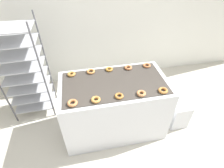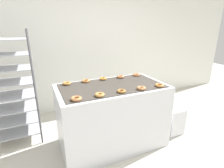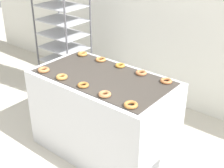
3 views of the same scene
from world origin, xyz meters
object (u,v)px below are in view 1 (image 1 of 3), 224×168
donut_near_right (141,93)px  donut_near_rightmost (163,90)px  donut_far_center (109,69)px  glaze_bin (178,114)px  donut_near_leftmost (72,103)px  donut_near_left (96,100)px  donut_far_left (91,71)px  donut_far_right (128,68)px  baking_rack_cart (24,71)px  donut_near_center (119,96)px  donut_far_leftmost (71,74)px  donut_far_rightmost (147,65)px  fryer_machine (114,106)px

donut_near_right → donut_near_rightmost: (0.29, -0.00, -0.00)m
donut_far_center → glaze_bin: bearing=-23.4°
donut_near_leftmost → donut_far_center: bearing=47.4°
donut_near_left → donut_far_left: bearing=89.7°
glaze_bin → donut_far_right: bearing=150.2°
baking_rack_cart → donut_near_rightmost: bearing=-27.3°
glaze_bin → donut_far_right: 1.14m
donut_far_right → donut_near_center: bearing=-115.9°
donut_near_rightmost → donut_far_left: (-0.85, 0.60, -0.00)m
donut_near_leftmost → donut_near_left: same height
baking_rack_cart → donut_near_rightmost: (1.86, -0.96, 0.09)m
donut_near_center → donut_far_leftmost: (-0.56, 0.57, 0.00)m
donut_near_rightmost → donut_far_center: 0.84m
donut_near_center → donut_near_rightmost: (0.57, -0.01, 0.00)m
donut_far_center → donut_near_rightmost: bearing=-46.1°
glaze_bin → donut_far_leftmost: 1.81m
donut_far_left → donut_near_rightmost: bearing=-35.1°
donut_near_leftmost → donut_far_right: 1.02m
donut_near_left → donut_far_left: (0.00, 0.59, -0.00)m
donut_far_left → donut_far_leftmost: bearing=-177.6°
donut_near_rightmost → donut_near_center: bearing=178.7°
donut_near_left → donut_far_left: donut_near_left is taller
donut_far_right → donut_far_center: bearing=176.7°
donut_near_left → donut_far_right: (0.56, 0.58, -0.00)m
donut_far_left → donut_far_rightmost: (0.85, -0.01, -0.00)m
donut_near_left → glaze_bin: bearing=6.2°
donut_near_left → donut_far_leftmost: bearing=115.1°
donut_near_right → donut_near_rightmost: bearing=-0.1°
donut_near_leftmost → donut_far_left: 0.66m
donut_near_rightmost → fryer_machine: bearing=152.3°
glaze_bin → donut_near_left: donut_near_left is taller
donut_near_right → donut_near_left: bearing=179.6°
donut_near_right → donut_far_right: (-0.00, 0.59, -0.00)m
glaze_bin → donut_near_left: bearing=-173.8°
baking_rack_cart → donut_far_left: 1.07m
donut_far_rightmost → donut_far_right: bearing=-179.6°
fryer_machine → donut_near_left: bearing=-134.4°
donut_near_left → donut_near_center: bearing=1.7°
fryer_machine → glaze_bin: fryer_machine is taller
glaze_bin → donut_near_rightmost: bearing=-162.6°
donut_far_left → donut_far_right: (0.56, -0.01, 0.00)m
glaze_bin → donut_near_right: (-0.76, -0.15, 0.73)m
donut_near_center → donut_far_leftmost: bearing=134.1°
glaze_bin → donut_near_leftmost: bearing=-174.8°
glaze_bin → donut_near_center: bearing=-172.6°
donut_near_leftmost → donut_near_center: (0.56, 0.01, -0.00)m
donut_far_leftmost → donut_far_rightmost: size_ratio=0.99×
donut_far_rightmost → fryer_machine: bearing=-152.9°
donut_far_right → donut_far_rightmost: bearing=0.4°
glaze_bin → donut_near_leftmost: (-1.60, -0.14, 0.72)m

